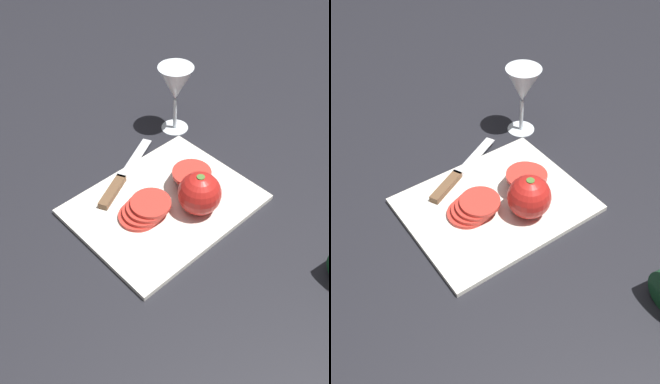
# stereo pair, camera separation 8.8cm
# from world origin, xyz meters

# --- Properties ---
(ground_plane) EXTENTS (3.00, 3.00, 0.00)m
(ground_plane) POSITION_xyz_m (0.00, 0.00, 0.00)
(ground_plane) COLOR black
(cutting_board) EXTENTS (0.35, 0.27, 0.01)m
(cutting_board) POSITION_xyz_m (0.08, 0.04, 0.01)
(cutting_board) COLOR silver
(cutting_board) RESTS_ON ground_plane
(wine_glass) EXTENTS (0.08, 0.08, 0.16)m
(wine_glass) POSITION_xyz_m (0.28, 0.21, 0.12)
(wine_glass) COLOR silver
(wine_glass) RESTS_ON ground_plane
(whole_tomato) EXTENTS (0.09, 0.09, 0.09)m
(whole_tomato) POSITION_xyz_m (0.11, -0.02, 0.05)
(whole_tomato) COLOR red
(whole_tomato) RESTS_ON cutting_board
(knife) EXTENTS (0.22, 0.12, 0.01)m
(knife) POSITION_xyz_m (0.04, 0.14, 0.02)
(knife) COLOR silver
(knife) RESTS_ON cutting_board
(tomato_slice_stack_near) EXTENTS (0.10, 0.09, 0.03)m
(tomato_slice_stack_near) POSITION_xyz_m (0.03, 0.04, 0.03)
(tomato_slice_stack_near) COLOR red
(tomato_slice_stack_near) RESTS_ON cutting_board
(tomato_slice_stack_far) EXTENTS (0.11, 0.11, 0.05)m
(tomato_slice_stack_far) POSITION_xyz_m (0.16, 0.05, 0.03)
(tomato_slice_stack_far) COLOR red
(tomato_slice_stack_far) RESTS_ON cutting_board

